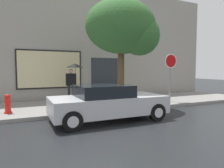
# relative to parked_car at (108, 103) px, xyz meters

# --- Properties ---
(ground_plane) EXTENTS (60.00, 60.00, 0.00)m
(ground_plane) POSITION_rel_parked_car_xyz_m (-0.07, -0.01, -0.66)
(ground_plane) COLOR black
(sidewalk) EXTENTS (20.00, 4.00, 0.15)m
(sidewalk) POSITION_rel_parked_car_xyz_m (-0.07, 2.99, -0.59)
(sidewalk) COLOR gray
(sidewalk) RESTS_ON ground
(building_facade) EXTENTS (20.00, 0.67, 7.00)m
(building_facade) POSITION_rel_parked_car_xyz_m (-0.08, 5.49, 2.82)
(building_facade) COLOR #9E998E
(building_facade) RESTS_ON ground
(parked_car) EXTENTS (4.23, 1.91, 1.32)m
(parked_car) POSITION_rel_parked_car_xyz_m (0.00, 0.00, 0.00)
(parked_car) COLOR #B7BABF
(parked_car) RESTS_ON ground
(fire_hydrant) EXTENTS (0.30, 0.44, 0.77)m
(fire_hydrant) POSITION_rel_parked_car_xyz_m (-3.39, 2.09, -0.13)
(fire_hydrant) COLOR red
(fire_hydrant) RESTS_ON sidewalk
(pedestrian_with_umbrella) EXTENTS (0.95, 0.91, 2.04)m
(pedestrian_with_umbrella) POSITION_rel_parked_car_xyz_m (-0.32, 3.82, 1.06)
(pedestrian_with_umbrella) COLOR black
(pedestrian_with_umbrella) RESTS_ON sidewalk
(street_tree) EXTENTS (3.38, 2.87, 4.99)m
(street_tree) POSITION_rel_parked_car_xyz_m (1.61, 1.70, 3.11)
(street_tree) COLOR #4C3823
(street_tree) RESTS_ON sidewalk
(stop_sign) EXTENTS (0.76, 0.10, 2.55)m
(stop_sign) POSITION_rel_parked_car_xyz_m (4.39, 1.76, 1.29)
(stop_sign) COLOR gray
(stop_sign) RESTS_ON sidewalk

